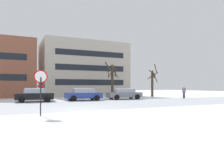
% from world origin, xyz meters
% --- Properties ---
extents(ground_plane, '(120.00, 120.00, 0.00)m').
position_xyz_m(ground_plane, '(0.00, 0.00, 0.00)').
color(ground_plane, white).
extents(road_surface, '(80.00, 9.31, 0.00)m').
position_xyz_m(road_surface, '(0.00, 3.65, 0.00)').
color(road_surface, '#B7BCC4').
rests_on(road_surface, ground).
extents(stop_sign, '(0.75, 0.17, 2.61)m').
position_xyz_m(stop_sign, '(-2.85, -2.22, 1.83)').
color(stop_sign, black).
rests_on(stop_sign, ground).
extents(parked_car_black, '(3.93, 2.22, 1.46)m').
position_xyz_m(parked_car_black, '(-2.18, 9.35, 0.75)').
color(parked_car_black, black).
rests_on(parked_car_black, ground).
extents(parked_car_blue, '(4.25, 2.19, 1.43)m').
position_xyz_m(parked_car_blue, '(3.26, 9.28, 0.73)').
color(parked_car_blue, '#283D93').
rests_on(parked_car_blue, ground).
extents(parked_car_gray, '(4.46, 2.15, 1.36)m').
position_xyz_m(parked_car_gray, '(8.71, 9.31, 0.71)').
color(parked_car_gray, slate).
rests_on(parked_car_gray, ground).
extents(pedestrian_crossing, '(0.49, 0.40, 1.65)m').
position_xyz_m(pedestrian_crossing, '(16.90, 7.35, 0.96)').
color(pedestrian_crossing, '#2D334C').
rests_on(pedestrian_crossing, ground).
extents(tree_far_mid, '(2.05, 2.14, 5.18)m').
position_xyz_m(tree_far_mid, '(15.96, 13.24, 2.36)').
color(tree_far_mid, '#423326').
rests_on(tree_far_mid, ground).
extents(tree_far_left, '(1.77, 1.77, 5.27)m').
position_xyz_m(tree_far_left, '(8.81, 13.20, 2.70)').
color(tree_far_left, '#423326').
rests_on(tree_far_left, ground).
extents(building_far_right, '(14.22, 9.17, 9.25)m').
position_xyz_m(building_far_right, '(7.07, 21.75, 4.62)').
color(building_far_right, '#B2A899').
rests_on(building_far_right, ground).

